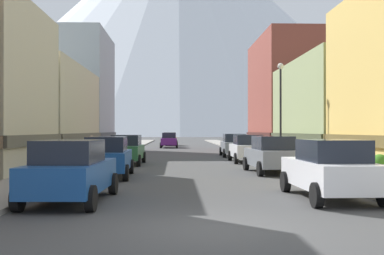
# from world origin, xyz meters

# --- Properties ---
(ground_plane) EXTENTS (400.00, 400.00, 0.00)m
(ground_plane) POSITION_xyz_m (0.00, 0.00, 0.00)
(ground_plane) COLOR #3F3F3F
(sidewalk_left) EXTENTS (2.50, 100.00, 0.15)m
(sidewalk_left) POSITION_xyz_m (-6.25, 35.00, 0.07)
(sidewalk_left) COLOR gray
(sidewalk_left) RESTS_ON ground
(sidewalk_right) EXTENTS (2.50, 100.00, 0.15)m
(sidewalk_right) POSITION_xyz_m (6.25, 35.00, 0.07)
(sidewalk_right) COLOR gray
(sidewalk_right) RESTS_ON ground
(storefront_left_2) EXTENTS (9.02, 13.88, 6.68)m
(storefront_left_2) POSITION_xyz_m (-11.86, 24.66, 3.22)
(storefront_left_2) COLOR beige
(storefront_left_2) RESTS_ON ground
(storefront_left_3) EXTENTS (8.87, 10.29, 11.55)m
(storefront_left_3) POSITION_xyz_m (-11.79, 36.96, 5.59)
(storefront_left_3) COLOR #99A5B2
(storefront_left_3) RESTS_ON ground
(storefront_right_2) EXTENTS (10.15, 13.84, 7.02)m
(storefront_right_2) POSITION_xyz_m (12.43, 23.30, 3.38)
(storefront_right_2) COLOR #8C9966
(storefront_right_2) RESTS_ON ground
(storefront_right_3) EXTENTS (10.04, 13.41, 11.36)m
(storefront_right_3) POSITION_xyz_m (12.37, 37.49, 5.50)
(storefront_right_3) COLOR brown
(storefront_right_3) RESTS_ON ground
(car_left_0) EXTENTS (2.21, 4.47, 1.78)m
(car_left_0) POSITION_xyz_m (-3.80, 3.69, 0.90)
(car_left_0) COLOR #19478C
(car_left_0) RESTS_ON ground
(car_left_1) EXTENTS (2.17, 4.45, 1.78)m
(car_left_1) POSITION_xyz_m (-3.80, 10.86, 0.90)
(car_left_1) COLOR #19478C
(car_left_1) RESTS_ON ground
(car_left_2) EXTENTS (2.14, 4.44, 1.78)m
(car_left_2) POSITION_xyz_m (-3.80, 18.71, 0.90)
(car_left_2) COLOR #265933
(car_left_2) RESTS_ON ground
(car_right_0) EXTENTS (2.14, 4.43, 1.78)m
(car_right_0) POSITION_xyz_m (3.80, 4.10, 0.90)
(car_right_0) COLOR silver
(car_right_0) RESTS_ON ground
(car_right_1) EXTENTS (2.23, 4.48, 1.78)m
(car_right_1) POSITION_xyz_m (3.80, 12.69, 0.90)
(car_right_1) COLOR slate
(car_right_1) RESTS_ON ground
(car_right_2) EXTENTS (2.07, 4.40, 1.78)m
(car_right_2) POSITION_xyz_m (3.80, 20.46, 0.90)
(car_right_2) COLOR silver
(car_right_2) RESTS_ON ground
(car_right_3) EXTENTS (2.12, 4.43, 1.78)m
(car_right_3) POSITION_xyz_m (3.80, 27.19, 0.90)
(car_right_3) COLOR slate
(car_right_3) RESTS_ON ground
(car_driving_0) EXTENTS (2.06, 4.40, 1.78)m
(car_driving_0) POSITION_xyz_m (-1.60, 53.40, 0.90)
(car_driving_0) COLOR #B28419
(car_driving_0) RESTS_ON ground
(car_driving_1) EXTENTS (2.06, 4.40, 1.78)m
(car_driving_1) POSITION_xyz_m (-1.60, 46.08, 0.90)
(car_driving_1) COLOR #591E72
(car_driving_1) RESTS_ON ground
(parking_meter_near) EXTENTS (0.14, 0.10, 1.33)m
(parking_meter_near) POSITION_xyz_m (5.75, 5.83, 1.01)
(parking_meter_near) COLOR #595960
(parking_meter_near) RESTS_ON sidewalk_right
(potted_plant_0) EXTENTS (0.66, 0.66, 0.99)m
(potted_plant_0) POSITION_xyz_m (7.00, 7.94, 0.73)
(potted_plant_0) COLOR #4C4C51
(potted_plant_0) RESTS_ON sidewalk_right
(pedestrian_0) EXTENTS (0.36, 0.36, 1.57)m
(pedestrian_0) POSITION_xyz_m (-6.25, 20.87, 0.87)
(pedestrian_0) COLOR navy
(pedestrian_0) RESTS_ON sidewalk_left
(streetlamp_right) EXTENTS (0.36, 0.36, 5.86)m
(streetlamp_right) POSITION_xyz_m (5.35, 17.66, 3.99)
(streetlamp_right) COLOR black
(streetlamp_right) RESTS_ON sidewalk_right
(mountain_backdrop) EXTENTS (249.33, 249.33, 125.93)m
(mountain_backdrop) POSITION_xyz_m (0.55, 260.00, 62.96)
(mountain_backdrop) COLOR white
(mountain_backdrop) RESTS_ON ground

